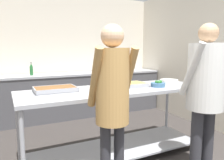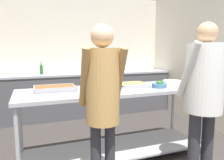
{
  "view_description": "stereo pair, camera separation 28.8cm",
  "coord_description": "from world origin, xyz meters",
  "px_view_note": "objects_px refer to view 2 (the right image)",
  "views": [
    {
      "loc": [
        -1.2,
        -1.13,
        1.43
      ],
      "look_at": [
        0.07,
        1.43,
        1.03
      ],
      "focal_mm": 35.0,
      "sensor_mm": 36.0,
      "label": 1
    },
    {
      "loc": [
        -0.93,
        -1.25,
        1.43
      ],
      "look_at": [
        0.07,
        1.43,
        1.03
      ],
      "focal_mm": 35.0,
      "sensor_mm": 36.0,
      "label": 2
    }
  ],
  "objects_px": {
    "guest_serving_left": "(103,93)",
    "plate_stack": "(172,83)",
    "sauce_pan": "(102,90)",
    "water_bottle": "(41,69)",
    "serving_tray_vegetables": "(55,88)",
    "serving_tray_roast": "(129,85)",
    "broccoli_bowl": "(159,85)",
    "guest_serving_right": "(204,86)"
  },
  "relations": [
    {
      "from": "serving_tray_vegetables",
      "to": "serving_tray_roast",
      "type": "distance_m",
      "value": 0.96
    },
    {
      "from": "sauce_pan",
      "to": "guest_serving_left",
      "type": "distance_m",
      "value": 0.49
    },
    {
      "from": "sauce_pan",
      "to": "broccoli_bowl",
      "type": "relative_size",
      "value": 2.06
    },
    {
      "from": "guest_serving_left",
      "to": "guest_serving_right",
      "type": "relative_size",
      "value": 0.97
    },
    {
      "from": "plate_stack",
      "to": "water_bottle",
      "type": "xyz_separation_m",
      "value": [
        -1.64,
        2.08,
        0.08
      ]
    },
    {
      "from": "serving_tray_roast",
      "to": "broccoli_bowl",
      "type": "height_order",
      "value": "broccoli_bowl"
    },
    {
      "from": "sauce_pan",
      "to": "water_bottle",
      "type": "xyz_separation_m",
      "value": [
        -0.54,
        2.28,
        0.07
      ]
    },
    {
      "from": "broccoli_bowl",
      "to": "plate_stack",
      "type": "relative_size",
      "value": 0.73
    },
    {
      "from": "guest_serving_left",
      "to": "water_bottle",
      "type": "bearing_deg",
      "value": 98.29
    },
    {
      "from": "broccoli_bowl",
      "to": "guest_serving_left",
      "type": "distance_m",
      "value": 1.14
    },
    {
      "from": "sauce_pan",
      "to": "water_bottle",
      "type": "relative_size",
      "value": 1.6
    },
    {
      "from": "broccoli_bowl",
      "to": "plate_stack",
      "type": "height_order",
      "value": "broccoli_bowl"
    },
    {
      "from": "sauce_pan",
      "to": "serving_tray_roast",
      "type": "relative_size",
      "value": 0.84
    },
    {
      "from": "serving_tray_roast",
      "to": "water_bottle",
      "type": "height_order",
      "value": "water_bottle"
    },
    {
      "from": "water_bottle",
      "to": "serving_tray_roast",
      "type": "bearing_deg",
      "value": -63.33
    },
    {
      "from": "plate_stack",
      "to": "guest_serving_right",
      "type": "distance_m",
      "value": 0.79
    },
    {
      "from": "water_bottle",
      "to": "guest_serving_right",
      "type": "bearing_deg",
      "value": -62.65
    },
    {
      "from": "guest_serving_right",
      "to": "water_bottle",
      "type": "xyz_separation_m",
      "value": [
        -1.48,
        2.85,
        -0.0
      ]
    },
    {
      "from": "sauce_pan",
      "to": "guest_serving_right",
      "type": "relative_size",
      "value": 0.23
    },
    {
      "from": "broccoli_bowl",
      "to": "plate_stack",
      "type": "bearing_deg",
      "value": 17.83
    },
    {
      "from": "serving_tray_vegetables",
      "to": "guest_serving_left",
      "type": "relative_size",
      "value": 0.3
    },
    {
      "from": "guest_serving_left",
      "to": "guest_serving_right",
      "type": "bearing_deg",
      "value": -6.04
    },
    {
      "from": "serving_tray_vegetables",
      "to": "sauce_pan",
      "type": "height_order",
      "value": "sauce_pan"
    },
    {
      "from": "water_bottle",
      "to": "guest_serving_left",
      "type": "bearing_deg",
      "value": -81.71
    },
    {
      "from": "guest_serving_right",
      "to": "water_bottle",
      "type": "height_order",
      "value": "guest_serving_right"
    },
    {
      "from": "serving_tray_roast",
      "to": "sauce_pan",
      "type": "bearing_deg",
      "value": -150.23
    },
    {
      "from": "guest_serving_right",
      "to": "plate_stack",
      "type": "bearing_deg",
      "value": 77.95
    },
    {
      "from": "broccoli_bowl",
      "to": "serving_tray_vegetables",
      "type": "bearing_deg",
      "value": 167.93
    },
    {
      "from": "serving_tray_vegetables",
      "to": "guest_serving_right",
      "type": "bearing_deg",
      "value": -34.34
    },
    {
      "from": "serving_tray_vegetables",
      "to": "serving_tray_roast",
      "type": "relative_size",
      "value": 1.03
    },
    {
      "from": "serving_tray_vegetables",
      "to": "plate_stack",
      "type": "height_order",
      "value": "plate_stack"
    },
    {
      "from": "water_bottle",
      "to": "plate_stack",
      "type": "bearing_deg",
      "value": -51.78
    },
    {
      "from": "serving_tray_roast",
      "to": "guest_serving_right",
      "type": "relative_size",
      "value": 0.28
    },
    {
      "from": "sauce_pan",
      "to": "water_bottle",
      "type": "height_order",
      "value": "water_bottle"
    },
    {
      "from": "broccoli_bowl",
      "to": "water_bottle",
      "type": "distance_m",
      "value": 2.57
    },
    {
      "from": "guest_serving_left",
      "to": "guest_serving_right",
      "type": "distance_m",
      "value": 1.08
    },
    {
      "from": "sauce_pan",
      "to": "water_bottle",
      "type": "bearing_deg",
      "value": 103.33
    },
    {
      "from": "broccoli_bowl",
      "to": "guest_serving_left",
      "type": "bearing_deg",
      "value": -149.67
    },
    {
      "from": "sauce_pan",
      "to": "water_bottle",
      "type": "distance_m",
      "value": 2.34
    },
    {
      "from": "water_bottle",
      "to": "serving_tray_vegetables",
      "type": "bearing_deg",
      "value": -88.23
    },
    {
      "from": "guest_serving_left",
      "to": "plate_stack",
      "type": "bearing_deg",
      "value": 27.89
    },
    {
      "from": "broccoli_bowl",
      "to": "serving_tray_roast",
      "type": "bearing_deg",
      "value": 156.51
    }
  ]
}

